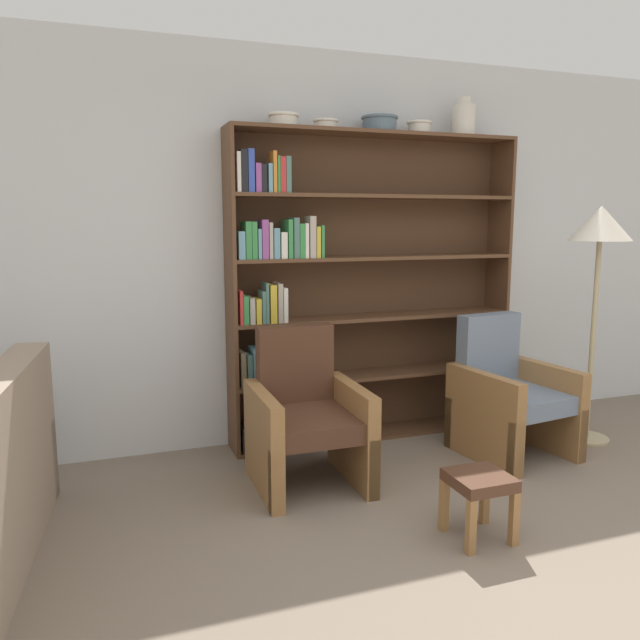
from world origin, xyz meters
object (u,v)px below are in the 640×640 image
(bookshelf, at_px, (347,289))
(bowl_slate, at_px, (283,119))
(bowl_terracotta, at_px, (326,124))
(bowl_brass, at_px, (419,127))
(armchair_cushioned, at_px, (509,395))
(bowl_olive, at_px, (380,123))
(floor_lamp, at_px, (600,237))
(vase_tall, at_px, (464,120))
(footstool, at_px, (479,488))
(armchair_leather, at_px, (306,418))

(bookshelf, xyz_separation_m, bowl_slate, (-0.47, -0.02, 1.14))
(bowl_terracotta, relative_size, bowl_brass, 0.95)
(bowl_brass, bearing_deg, armchair_cushioned, -57.64)
(bookshelf, bearing_deg, bowl_terracotta, -173.53)
(bowl_slate, xyz_separation_m, armchair_cushioned, (1.40, -0.63, -1.84))
(bowl_slate, xyz_separation_m, bowl_olive, (0.69, 0.00, 0.01))
(bowl_brass, xyz_separation_m, floor_lamp, (1.10, -0.63, -0.77))
(bowl_terracotta, bearing_deg, floor_lamp, -19.11)
(bowl_olive, height_order, vase_tall, vase_tall)
(bowl_brass, bearing_deg, bowl_terracotta, 180.00)
(bowl_brass, bearing_deg, footstool, -106.69)
(bowl_terracotta, distance_m, armchair_leather, 1.97)
(bowl_terracotta, height_order, armchair_cushioned, bowl_terracotta)
(bowl_terracotta, height_order, vase_tall, vase_tall)
(armchair_leather, relative_size, footstool, 2.77)
(bowl_olive, distance_m, armchair_cushioned, 2.08)
(bowl_slate, xyz_separation_m, armchair_leather, (-0.06, -0.63, -1.84))
(bowl_slate, bearing_deg, armchair_leather, -95.84)
(vase_tall, bearing_deg, bowl_olive, 180.00)
(bowl_olive, height_order, footstool, bowl_olive)
(bowl_terracotta, bearing_deg, footstool, -81.57)
(armchair_leather, xyz_separation_m, floor_lamp, (2.17, 0.00, 1.07))
(bowl_olive, distance_m, vase_tall, 0.68)
(bowl_terracotta, distance_m, vase_tall, 1.08)
(bowl_olive, bearing_deg, footstool, -95.93)
(bowl_slate, relative_size, bowl_olive, 0.80)
(bowl_brass, relative_size, vase_tall, 0.65)
(bowl_terracotta, relative_size, bowl_olive, 0.65)
(bookshelf, xyz_separation_m, armchair_leather, (-0.53, -0.65, -0.70))
(armchair_cushioned, xyz_separation_m, floor_lamp, (0.70, 0.00, 1.07))
(bowl_brass, relative_size, footstool, 0.53)
(armchair_leather, xyz_separation_m, footstool, (0.59, -0.95, -0.14))
(bowl_terracotta, height_order, armchair_leather, bowl_terracotta)
(bowl_terracotta, height_order, bowl_brass, bowl_brass)
(bowl_terracotta, xyz_separation_m, bowl_brass, (0.71, 0.00, 0.01))
(bowl_olive, distance_m, floor_lamp, 1.73)
(bookshelf, height_order, armchair_leather, bookshelf)
(armchair_leather, distance_m, floor_lamp, 2.42)
(bowl_olive, bearing_deg, bowl_terracotta, 180.00)
(bowl_terracotta, distance_m, bowl_olive, 0.40)
(bookshelf, distance_m, armchair_cushioned, 1.34)
(bowl_brass, xyz_separation_m, armchair_cushioned, (0.40, -0.63, -1.84))
(bowl_olive, relative_size, armchair_cushioned, 0.28)
(bookshelf, distance_m, bowl_terracotta, 1.14)
(bowl_brass, distance_m, footstool, 2.58)
(floor_lamp, bearing_deg, bookshelf, 158.46)
(bookshelf, distance_m, bowl_slate, 1.24)
(bookshelf, relative_size, footstool, 6.49)
(bowl_olive, xyz_separation_m, floor_lamp, (1.41, -0.63, -0.78))
(bowl_slate, height_order, vase_tall, vase_tall)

